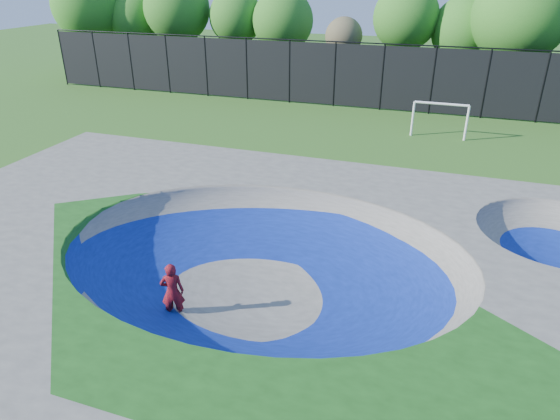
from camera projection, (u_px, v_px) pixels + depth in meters
The scene contains 7 objects.
ground at pixel (263, 294), 13.65m from camera, with size 120.00×120.00×0.00m, color #2A5A19.
skate_deck at pixel (262, 271), 13.32m from camera, with size 22.00×14.00×1.50m, color gray.
skater at pixel (172, 292), 12.37m from camera, with size 0.58×0.38×1.60m, color red.
skateboard at pixel (175, 317), 12.71m from camera, with size 0.78×0.22×0.05m, color black.
soccer_goal at pixel (440, 114), 25.76m from camera, with size 2.83×0.12×1.86m.
fence at pixel (382, 76), 30.64m from camera, with size 48.09×0.09×4.04m.
treeline at pixel (424, 18), 32.96m from camera, with size 53.67×7.74×8.40m.
Camera 1 is at (4.08, -10.54, 8.01)m, focal length 32.00 mm.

